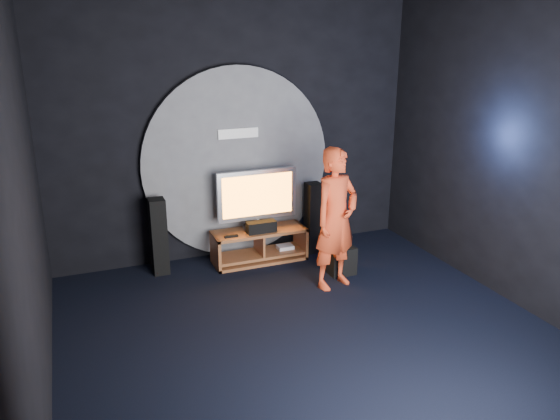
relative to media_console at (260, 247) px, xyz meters
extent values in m
plane|color=black|center=(-0.17, -2.05, -0.20)|extent=(5.00, 5.00, 0.00)
cube|color=black|center=(-0.17, 0.45, 1.55)|extent=(5.00, 0.04, 3.50)
cube|color=black|center=(-0.17, -4.55, 1.55)|extent=(5.00, 0.04, 3.50)
cube|color=black|center=(-2.67, -2.05, 1.55)|extent=(0.04, 5.00, 3.50)
cube|color=black|center=(2.33, -2.05, 1.55)|extent=(0.04, 5.00, 3.50)
cylinder|color=#515156|center=(-0.17, 0.39, 1.10)|extent=(2.60, 0.08, 2.60)
cube|color=white|center=(-0.17, 0.34, 1.52)|extent=(0.55, 0.03, 0.13)
cube|color=#9A512F|center=(-0.01, 0.00, 0.23)|extent=(1.27, 0.45, 0.04)
cube|color=#9A512F|center=(-0.01, 0.00, -0.10)|extent=(1.24, 0.42, 0.04)
cube|color=#9A512F|center=(-0.62, 0.00, 0.03)|extent=(0.04, 0.45, 0.45)
cube|color=#9A512F|center=(0.61, 0.00, 0.03)|extent=(0.04, 0.45, 0.45)
cube|color=#9A512F|center=(-0.01, 0.00, 0.07)|extent=(0.03, 0.40, 0.29)
cube|color=#9A512F|center=(-0.01, 0.00, -0.18)|extent=(1.27, 0.45, 0.04)
cube|color=white|center=(0.37, 0.00, -0.05)|extent=(0.22, 0.16, 0.05)
cube|color=#B4B5BC|center=(-0.01, 0.07, 0.27)|extent=(0.36, 0.22, 0.04)
cylinder|color=#B4B5BC|center=(-0.01, 0.07, 0.34)|extent=(0.07, 0.07, 0.10)
cube|color=#B4B5BC|center=(-0.01, 0.07, 0.73)|extent=(1.10, 0.06, 0.68)
cube|color=orange|center=(-0.01, 0.04, 0.73)|extent=(0.98, 0.01, 0.56)
cube|color=black|center=(-0.01, -0.09, 0.33)|extent=(0.40, 0.15, 0.15)
cube|color=black|center=(-0.44, -0.12, 0.27)|extent=(0.18, 0.05, 0.02)
cube|color=black|center=(-1.33, 0.11, 0.31)|extent=(0.20, 0.22, 1.01)
cube|color=black|center=(0.82, 0.05, 0.31)|extent=(0.20, 0.22, 1.01)
cube|color=black|center=(0.84, -0.74, -0.01)|extent=(0.33, 0.33, 0.37)
imported|color=red|center=(0.60, -1.05, 0.67)|extent=(0.73, 0.58, 1.74)
camera|label=1|loc=(-2.30, -6.54, 2.81)|focal=35.00mm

